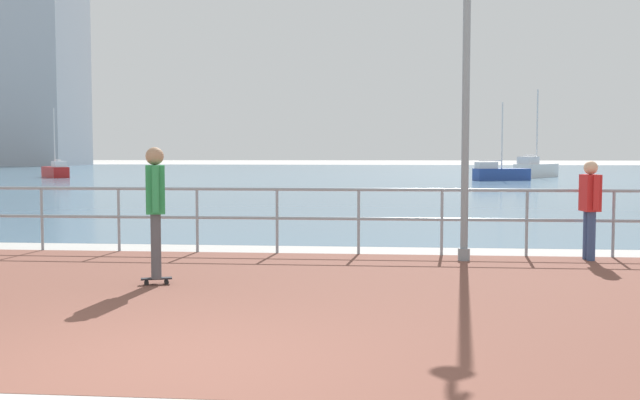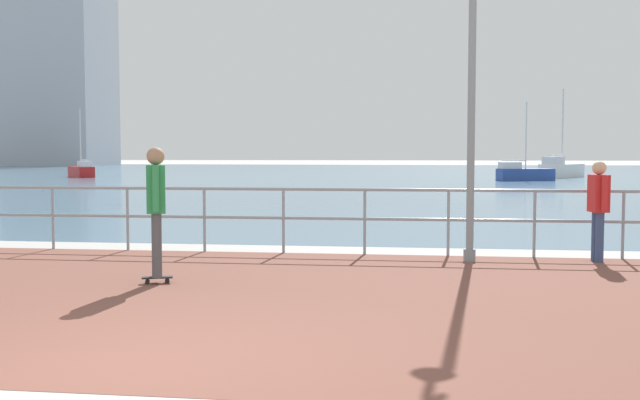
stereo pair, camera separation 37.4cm
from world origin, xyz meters
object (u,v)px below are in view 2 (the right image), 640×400
bystander (598,203)px  skateboarder (156,201)px  lamppost (470,64)px  sailboat_yellow (561,169)px  sailboat_ivory (82,171)px  sailboat_navy (523,173)px

bystander → skateboarder: bearing=-155.9°
lamppost → sailboat_yellow: 41.54m
lamppost → sailboat_ivory: bearing=122.8°
sailboat_yellow → sailboat_ivory: bearing=-174.2°
bystander → sailboat_yellow: sailboat_yellow is taller
skateboarder → sailboat_navy: size_ratio=0.38×
lamppost → sailboat_yellow: (8.98, 40.48, -2.51)m
lamppost → bystander: (2.06, 0.40, -2.16)m
bystander → sailboat_yellow: 40.67m
lamppost → skateboarder: 5.23m
bystander → sailboat_ivory: sailboat_ivory is taller
lamppost → bystander: 3.01m
sailboat_navy → bystander: bearing=-96.1°
bystander → sailboat_ivory: (-25.94, 36.73, -0.48)m
lamppost → skateboarder: bearing=-150.3°
skateboarder → sailboat_ivory: 44.16m
lamppost → sailboat_navy: 35.06m
sailboat_yellow → lamppost: bearing=-102.5°
skateboarder → bystander: 6.85m
lamppost → sailboat_ivory: lamppost is taller
lamppost → sailboat_yellow: sailboat_yellow is taller
skateboarder → sailboat_yellow: size_ratio=0.30×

